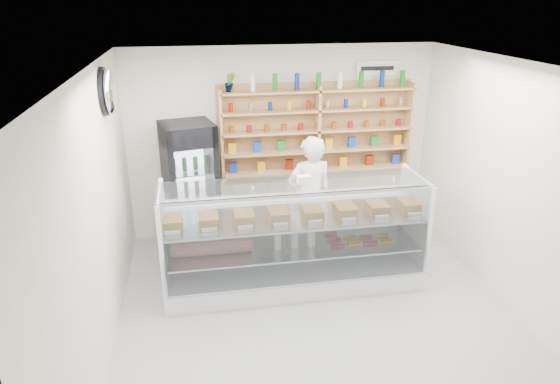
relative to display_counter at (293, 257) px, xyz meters
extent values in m
plane|color=#A2A2A6|center=(0.15, -0.85, -0.37)|extent=(5.00, 5.00, 0.00)
plane|color=white|center=(0.15, -0.85, 2.43)|extent=(5.00, 5.00, 0.00)
plane|color=silver|center=(0.15, 1.65, 1.03)|extent=(4.50, 0.00, 4.50)
plane|color=silver|center=(0.15, -3.35, 1.03)|extent=(4.50, 0.00, 4.50)
plane|color=silver|center=(-2.10, -0.85, 1.03)|extent=(0.00, 5.00, 5.00)
plane|color=silver|center=(2.40, -0.85, 1.03)|extent=(0.00, 5.00, 5.00)
cube|color=white|center=(0.00, -0.01, -0.24)|extent=(3.17, 0.90, 0.26)
cube|color=white|center=(0.00, 0.41, 0.22)|extent=(3.17, 0.05, 0.67)
cube|color=silver|center=(0.00, -0.01, 0.17)|extent=(3.05, 0.79, 0.02)
cube|color=silver|center=(0.00, -0.01, 0.56)|extent=(3.11, 0.83, 0.02)
cube|color=silver|center=(0.00, -0.45, 0.45)|extent=(3.11, 0.13, 1.11)
cube|color=silver|center=(0.00, -0.07, 1.00)|extent=(3.11, 0.63, 0.01)
imported|color=silver|center=(0.37, 0.70, 0.49)|extent=(0.68, 0.49, 1.74)
cube|color=black|center=(-1.22, 1.15, 0.56)|extent=(0.80, 0.79, 1.87)
cube|color=#330538|center=(-1.29, 0.85, 1.35)|extent=(0.65, 0.18, 0.26)
cube|color=silver|center=(-1.29, 0.83, 0.48)|extent=(0.55, 0.14, 1.48)
cube|color=tan|center=(-0.75, 1.49, 1.22)|extent=(0.04, 0.28, 1.33)
cube|color=tan|center=(0.65, 1.49, 1.22)|extent=(0.04, 0.28, 1.33)
cube|color=tan|center=(2.05, 1.49, 1.22)|extent=(0.04, 0.28, 1.33)
cube|color=tan|center=(0.65, 1.49, 0.63)|extent=(2.80, 0.28, 0.03)
cube|color=tan|center=(0.65, 1.49, 0.93)|extent=(2.80, 0.28, 0.03)
cube|color=tan|center=(0.65, 1.49, 1.23)|extent=(2.80, 0.28, 0.03)
cube|color=tan|center=(0.65, 1.49, 1.53)|extent=(2.80, 0.28, 0.03)
cube|color=tan|center=(0.65, 1.49, 1.81)|extent=(2.80, 0.28, 0.03)
imported|color=#1E6626|center=(-0.60, 1.49, 1.96)|extent=(0.15, 0.12, 0.27)
ellipsoid|color=silver|center=(-2.02, 0.35, 2.08)|extent=(0.15, 0.50, 0.50)
cube|color=white|center=(1.55, 1.62, 2.08)|extent=(0.62, 0.03, 0.20)
camera|label=1|loc=(-1.13, -5.41, 3.07)|focal=32.00mm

